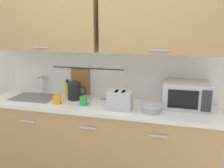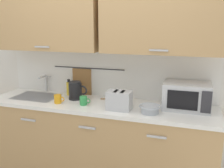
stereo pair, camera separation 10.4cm
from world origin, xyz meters
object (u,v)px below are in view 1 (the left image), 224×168
mixing_bowl (151,108)px  mug_by_kettle (84,101)px  mug_near_sink (58,100)px  toaster (120,100)px  dish_soap_bottle (68,89)px  wooden_spoon (115,99)px  electric_kettle (75,91)px  microwave (186,95)px

mixing_bowl → mug_by_kettle: size_ratio=1.78×
mug_near_sink → mug_by_kettle: 0.29m
toaster → dish_soap_bottle: bearing=156.0°
wooden_spoon → mixing_bowl: bearing=-35.6°
wooden_spoon → mug_near_sink: bearing=-150.9°
wooden_spoon → toaster: bearing=-66.5°
dish_soap_bottle → mug_near_sink: size_ratio=1.63×
mug_by_kettle → wooden_spoon: mug_by_kettle is taller
electric_kettle → mug_by_kettle: (0.18, -0.17, -0.05)m
microwave → electric_kettle: bearing=-178.3°
wooden_spoon → dish_soap_bottle: bearing=178.2°
toaster → wooden_spoon: 0.35m
dish_soap_bottle → mixing_bowl: bearing=-18.0°
microwave → electric_kettle: (-1.22, -0.04, -0.03)m
mixing_bowl → wooden_spoon: bearing=144.4°
mug_by_kettle → dish_soap_bottle: bearing=137.4°
microwave → toaster: size_ratio=1.80×
mixing_bowl → mug_by_kettle: bearing=177.1°
microwave → mug_near_sink: (-1.34, -0.24, -0.09)m
microwave → dish_soap_bottle: bearing=176.1°
microwave → wooden_spoon: (-0.78, 0.07, -0.13)m
mixing_bowl → wooden_spoon: 0.55m
mixing_bowl → wooden_spoon: size_ratio=0.78×
mixing_bowl → mug_near_sink: bearing=179.5°
mug_near_sink → wooden_spoon: (0.56, 0.31, -0.04)m
electric_kettle → mixing_bowl: size_ratio=1.06×
microwave → mug_by_kettle: microwave is taller
mug_near_sink → mug_by_kettle: size_ratio=1.00×
microwave → mixing_bowl: (-0.33, -0.25, -0.09)m
microwave → toaster: 0.69m
electric_kettle → dish_soap_bottle: size_ratio=1.16×
mug_by_kettle → electric_kettle: bearing=135.4°
microwave → mug_near_sink: microwave is taller
mixing_bowl → toaster: bearing=177.5°
electric_kettle → mug_near_sink: 0.24m
mixing_bowl → toaster: (-0.31, 0.01, 0.05)m
electric_kettle → toaster: size_ratio=0.89×
dish_soap_bottle → mug_by_kettle: (0.33, -0.30, -0.04)m
electric_kettle → mug_near_sink: size_ratio=1.89×
electric_kettle → wooden_spoon: bearing=14.0°
microwave → toaster: bearing=-160.1°
dish_soap_bottle → mug_near_sink: dish_soap_bottle is taller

